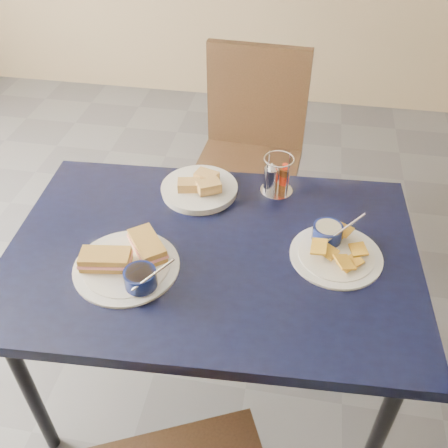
% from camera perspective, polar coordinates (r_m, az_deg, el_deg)
% --- Properties ---
extents(ground, '(6.00, 6.00, 0.00)m').
position_cam_1_polar(ground, '(2.08, 2.47, -18.30)').
color(ground, '#4B4C50').
rests_on(ground, ground).
extents(dining_table, '(1.27, 0.89, 0.75)m').
position_cam_1_polar(dining_table, '(1.54, -1.37, -4.66)').
color(dining_table, black).
rests_on(dining_table, ground).
extents(chair_far, '(0.48, 0.46, 0.98)m').
position_cam_1_polar(chair_far, '(2.34, 3.01, 9.32)').
color(chair_far, black).
rests_on(chair_far, ground).
extents(sandwich_plate, '(0.32, 0.30, 0.12)m').
position_cam_1_polar(sandwich_plate, '(1.44, -10.80, -4.32)').
color(sandwich_plate, white).
rests_on(sandwich_plate, dining_table).
extents(plantain_plate, '(0.27, 0.27, 0.12)m').
position_cam_1_polar(plantain_plate, '(1.51, 12.39, -2.55)').
color(plantain_plate, white).
rests_on(plantain_plate, dining_table).
extents(bread_basket, '(0.26, 0.26, 0.07)m').
position_cam_1_polar(bread_basket, '(1.70, -2.77, 4.11)').
color(bread_basket, white).
rests_on(bread_basket, dining_table).
extents(condiment_caddy, '(0.11, 0.11, 0.14)m').
position_cam_1_polar(condiment_caddy, '(1.69, 5.97, 5.32)').
color(condiment_caddy, silver).
rests_on(condiment_caddy, dining_table).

